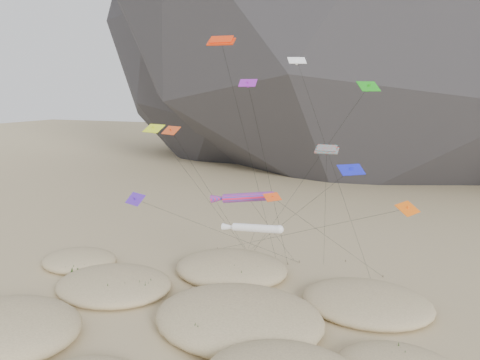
# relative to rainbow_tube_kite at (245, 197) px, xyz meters

# --- Properties ---
(ground) EXTENTS (500.00, 500.00, 0.00)m
(ground) POSITION_rel_rainbow_tube_kite_xyz_m (-0.72, -10.59, -11.09)
(ground) COLOR #CCB789
(ground) RESTS_ON ground
(dunes) EXTENTS (49.42, 35.63, 3.99)m
(dunes) POSITION_rel_rainbow_tube_kite_xyz_m (-2.27, -6.68, -10.37)
(dunes) COLOR #CCB789
(dunes) RESTS_ON ground
(dune_grass) EXTENTS (42.25, 27.62, 1.54)m
(dune_grass) POSITION_rel_rainbow_tube_kite_xyz_m (-0.93, -7.66, -10.24)
(dune_grass) COLOR black
(dune_grass) RESTS_ON ground
(kite_stakes) EXTENTS (22.49, 5.34, 0.30)m
(kite_stakes) POSITION_rel_rainbow_tube_kite_xyz_m (2.52, 11.99, -10.94)
(kite_stakes) COLOR #3F2D1E
(kite_stakes) RESTS_ON ground
(rainbow_tube_kite) EXTENTS (6.99, 13.66, 11.87)m
(rainbow_tube_kite) POSITION_rel_rainbow_tube_kite_xyz_m (0.00, 0.00, 0.00)
(rainbow_tube_kite) COLOR #FF1A42
(rainbow_tube_kite) RESTS_ON ground
(white_tube_kite) EXTENTS (10.58, 19.44, 9.69)m
(white_tube_kite) POSITION_rel_rainbow_tube_kite_xyz_m (2.21, -3.62, -2.03)
(white_tube_kite) COLOR white
(white_tube_kite) RESTS_ON ground
(orange_parafoil) EXTENTS (4.22, 11.91, 27.43)m
(orange_parafoil) POSITION_rel_rainbow_tube_kite_xyz_m (-3.20, 1.56, 15.53)
(orange_parafoil) COLOR red
(orange_parafoil) RESTS_ON ground
(multi_parafoil) EXTENTS (3.54, 13.63, 16.90)m
(multi_parafoil) POSITION_rel_rainbow_tube_kite_xyz_m (8.26, -0.14, 5.18)
(multi_parafoil) COLOR red
(multi_parafoil) RESTS_ON ground
(delta_kites) EXTENTS (29.77, 17.98, 25.31)m
(delta_kites) POSITION_rel_rainbow_tube_kite_xyz_m (1.60, 0.03, 4.99)
(delta_kites) COLOR #161DC2
(delta_kites) RESTS_ON ground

